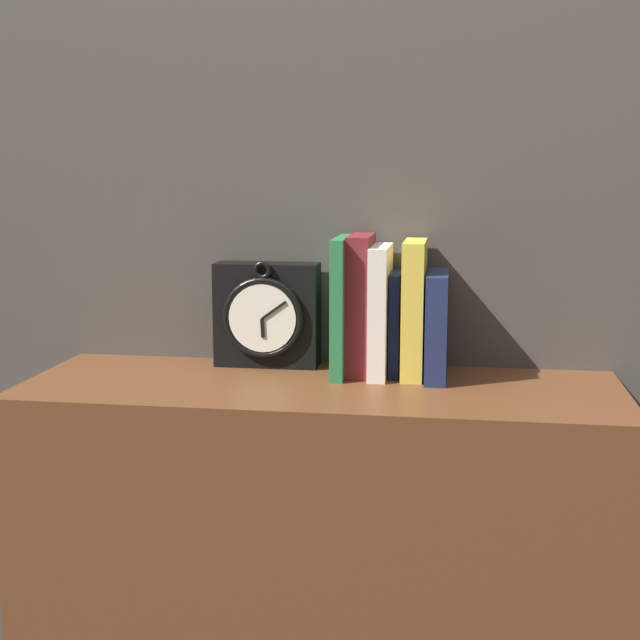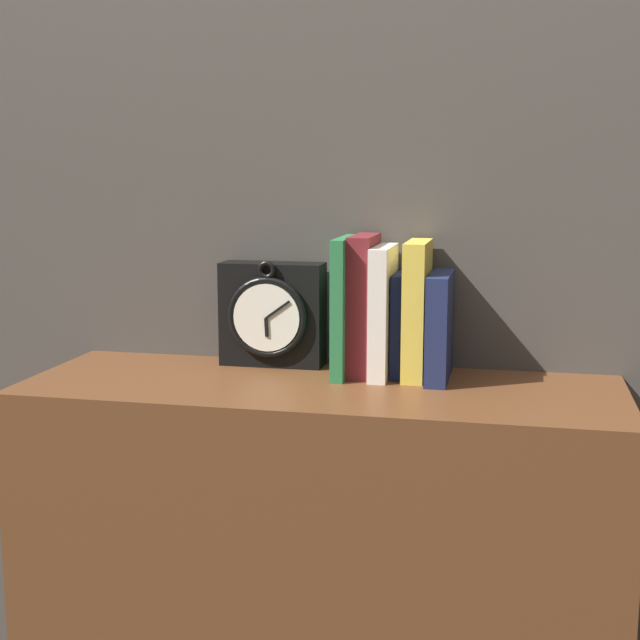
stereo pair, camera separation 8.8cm
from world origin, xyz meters
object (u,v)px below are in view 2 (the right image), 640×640
object	(u,v)px
book_slot4_yellow	(417,310)
clock	(272,314)
book_slot0_green	(345,306)
book_slot3_navy	(400,324)
book_slot1_maroon	(363,305)
book_slot2_white	(383,311)
book_slot5_navy	(440,326)

from	to	relation	value
book_slot4_yellow	clock	bearing A→B (deg)	173.00
book_slot0_green	book_slot3_navy	size ratio (longest dim) A/B	1.34
book_slot4_yellow	book_slot1_maroon	bearing A→B (deg)	177.84
book_slot1_maroon	book_slot4_yellow	size ratio (longest dim) A/B	1.04
book_slot0_green	book_slot3_navy	distance (m)	0.10
book_slot1_maroon	book_slot2_white	xyz separation A→B (m)	(0.03, -0.01, -0.01)
clock	book_slot4_yellow	distance (m)	0.26
book_slot4_yellow	book_slot5_navy	xyz separation A→B (m)	(0.04, -0.01, -0.03)
book_slot1_maroon	book_slot3_navy	size ratio (longest dim) A/B	1.36
book_slot3_navy	book_slot5_navy	bearing A→B (deg)	-15.73
book_slot3_navy	clock	bearing A→B (deg)	174.65
book_slot0_green	book_slot1_maroon	bearing A→B (deg)	19.10
clock	book_slot4_yellow	bearing A→B (deg)	-7.00
book_slot3_navy	book_slot4_yellow	size ratio (longest dim) A/B	0.76
book_slot0_green	clock	bearing A→B (deg)	164.35
clock	book_slot3_navy	xyz separation A→B (m)	(0.23, -0.02, -0.00)
book_slot3_navy	book_slot2_white	bearing A→B (deg)	-151.48
book_slot2_white	book_slot5_navy	distance (m)	0.10
book_slot0_green	book_slot1_maroon	distance (m)	0.03
book_slot3_navy	book_slot4_yellow	xyz separation A→B (m)	(0.03, -0.01, 0.03)
book_slot5_navy	book_slot2_white	bearing A→B (deg)	176.78
book_slot3_navy	book_slot4_yellow	world-z (taller)	book_slot4_yellow
book_slot1_maroon	book_slot2_white	size ratio (longest dim) A/B	1.08
clock	book_slot1_maroon	distance (m)	0.17
book_slot2_white	book_slot5_navy	xyz separation A→B (m)	(0.10, -0.01, -0.02)
book_slot2_white	book_slot3_navy	bearing A→B (deg)	28.52
book_slot1_maroon	book_slot5_navy	distance (m)	0.13
book_slot5_navy	book_slot0_green	bearing A→B (deg)	179.22
book_slot1_maroon	clock	bearing A→B (deg)	170.41
book_slot2_white	book_slot5_navy	bearing A→B (deg)	-3.22
clock	book_slot4_yellow	xyz separation A→B (m)	(0.26, -0.03, 0.02)
book_slot2_white	book_slot3_navy	size ratio (longest dim) A/B	1.26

